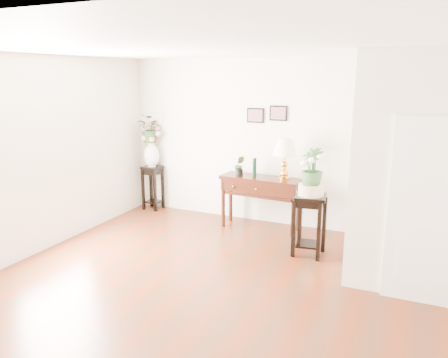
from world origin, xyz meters
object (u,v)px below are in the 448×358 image
Objects in this scene: table_lamp at (285,158)px; plant_stand_a at (153,188)px; plant_stand_b at (309,225)px; console_table at (260,203)px.

plant_stand_a is at bearing 175.21° from table_lamp.
plant_stand_b is (0.61, -0.75, -0.79)m from table_lamp.
table_lamp is 1.25m from plant_stand_b.
plant_stand_b is (1.00, -0.75, -0.00)m from console_table.
table_lamp is 0.76× the size of plant_stand_b.
table_lamp is at bearing 3.46° from console_table.
plant_stand_a is (-2.25, 0.22, -0.02)m from console_table.
plant_stand_a is at bearing 177.85° from console_table.
table_lamp is at bearing 129.03° from plant_stand_b.
plant_stand_a is 3.39m from plant_stand_b.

